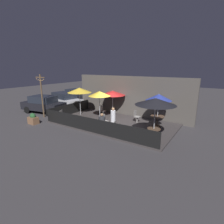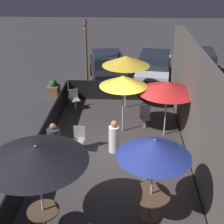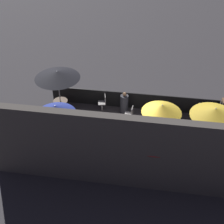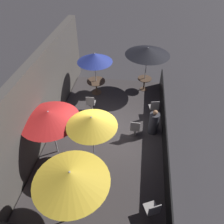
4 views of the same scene
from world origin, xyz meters
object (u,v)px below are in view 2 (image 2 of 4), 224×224
(parked_car_0, at_px, (107,67))
(parked_car_1, at_px, (154,68))
(planter_box, at_px, (54,89))
(patio_umbrella_3, at_px, (123,81))
(patron_0, at_px, (114,138))
(patio_chair_1, at_px, (74,99))
(patio_umbrella_4, at_px, (126,61))
(dining_table_1, at_px, (151,198))
(patio_chair_3, at_px, (79,138))
(patron_1, at_px, (54,142))
(dining_table_0, at_px, (44,215))
(parked_car_2, at_px, (199,64))
(patio_chair_4, at_px, (145,116))
(patio_umbrella_0, at_px, (36,153))
(light_post, at_px, (86,51))
(patio_chair_2, at_px, (45,163))
(patio_umbrella_1, at_px, (154,148))
(patio_umbrella_2, at_px, (168,87))
(patio_chair_0, at_px, (146,164))

(parked_car_0, relative_size, parked_car_1, 0.95)
(planter_box, bearing_deg, patio_umbrella_3, 43.55)
(patron_0, bearing_deg, patio_chair_1, 3.03)
(parked_car_1, bearing_deg, parked_car_0, -81.20)
(patio_umbrella_4, height_order, dining_table_1, patio_umbrella_4)
(patio_umbrella_3, distance_m, patio_umbrella_4, 2.22)
(planter_box, bearing_deg, dining_table_1, 27.77)
(patio_chair_3, height_order, patron_1, patron_1)
(dining_table_0, bearing_deg, patio_chair_1, -176.63)
(dining_table_1, bearing_deg, parked_car_2, 163.18)
(patio_umbrella_4, bearing_deg, patio_chair_4, 23.54)
(patio_chair_3, bearing_deg, patron_1, -59.57)
(patio_umbrella_0, bearing_deg, light_post, -178.94)
(patio_chair_2, bearing_deg, patio_umbrella_3, 130.09)
(patio_umbrella_0, relative_size, patron_1, 1.99)
(dining_table_0, distance_m, patio_chair_3, 3.72)
(parked_car_1, xyz_separation_m, parked_car_2, (-0.76, 2.60, -0.00))
(patron_1, distance_m, parked_car_1, 8.76)
(patio_chair_2, distance_m, patron_1, 1.14)
(patio_umbrella_1, relative_size, parked_car_1, 0.51)
(dining_table_1, distance_m, patio_chair_4, 4.93)
(patio_umbrella_0, xyz_separation_m, patio_chair_3, (-3.71, 0.29, -1.81))
(patio_umbrella_4, xyz_separation_m, patron_1, (4.10, -2.33, -1.64))
(patio_umbrella_3, xyz_separation_m, patron_1, (1.88, -2.26, -1.53))
(dining_table_0, height_order, dining_table_1, dining_table_1)
(light_post, height_order, parked_car_2, light_post)
(patio_chair_1, bearing_deg, patio_umbrella_2, 35.47)
(patio_umbrella_2, bearing_deg, parked_car_0, -157.29)
(patio_umbrella_2, xyz_separation_m, patron_0, (1.24, -1.86, -1.43))
(patio_chair_1, bearing_deg, patio_chair_3, -13.12)
(parked_car_2, bearing_deg, patio_umbrella_0, -20.57)
(patio_umbrella_4, distance_m, parked_car_2, 6.31)
(patio_umbrella_1, distance_m, parked_car_1, 10.64)
(patio_umbrella_3, distance_m, patron_0, 2.15)
(patio_umbrella_4, distance_m, parked_car_0, 4.15)
(patron_1, xyz_separation_m, planter_box, (-5.62, -1.30, -0.30))
(dining_table_1, bearing_deg, patio_chair_0, -178.18)
(patio_umbrella_4, relative_size, dining_table_1, 2.45)
(patio_umbrella_4, xyz_separation_m, light_post, (-2.43, -2.03, -0.25))
(patio_umbrella_0, distance_m, patio_umbrella_4, 7.66)
(patio_umbrella_2, bearing_deg, dining_table_1, -10.36)
(patron_1, bearing_deg, planter_box, -104.57)
(planter_box, bearing_deg, parked_car_1, 113.32)
(patio_umbrella_3, relative_size, planter_box, 2.71)
(patio_umbrella_3, relative_size, patio_chair_2, 2.46)
(patio_chair_1, bearing_deg, parked_car_2, 101.94)
(patio_umbrella_0, relative_size, patio_umbrella_2, 1.14)
(patio_umbrella_0, xyz_separation_m, parked_car_1, (-11.19, 3.39, -1.58))
(patio_umbrella_0, height_order, patio_umbrella_4, patio_umbrella_0)
(patio_umbrella_0, relative_size, light_post, 0.68)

